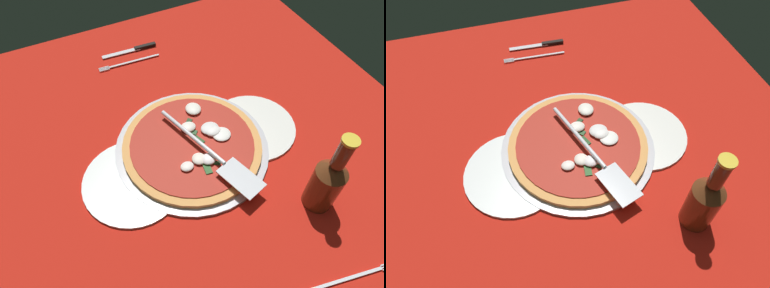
% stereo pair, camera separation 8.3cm
% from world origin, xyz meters
% --- Properties ---
extents(ground_plane, '(1.14, 1.14, 0.01)m').
position_xyz_m(ground_plane, '(0.00, 0.00, -0.00)').
color(ground_plane, red).
extents(checker_pattern, '(1.14, 1.14, 0.00)m').
position_xyz_m(checker_pattern, '(-0.00, 0.00, 0.00)').
color(checker_pattern, white).
rests_on(checker_pattern, ground_plane).
extents(pizza_pan, '(0.37, 0.37, 0.01)m').
position_xyz_m(pizza_pan, '(0.01, 0.02, 0.01)').
color(pizza_pan, '#B8B8C1').
rests_on(pizza_pan, ground_plane).
extents(dinner_plate_left, '(0.22, 0.22, 0.01)m').
position_xyz_m(dinner_plate_left, '(-0.16, 0.02, 0.01)').
color(dinner_plate_left, white).
rests_on(dinner_plate_left, ground_plane).
extents(dinner_plate_right, '(0.23, 0.23, 0.01)m').
position_xyz_m(dinner_plate_right, '(0.17, 0.04, 0.01)').
color(dinner_plate_right, white).
rests_on(dinner_plate_right, ground_plane).
extents(pizza, '(0.33, 0.33, 0.03)m').
position_xyz_m(pizza, '(0.01, 0.02, 0.02)').
color(pizza, '#E2984E').
rests_on(pizza, pizza_pan).
extents(pizza_server, '(0.12, 0.31, 0.01)m').
position_xyz_m(pizza_server, '(-0.01, 0.08, 0.04)').
color(pizza_server, silver).
rests_on(pizza_server, pizza).
extents(place_setting_near, '(0.21, 0.13, 0.01)m').
position_xyz_m(place_setting_near, '(0.02, -0.38, 0.00)').
color(place_setting_near, white).
rests_on(place_setting_near, ground_plane).
extents(beer_bottle, '(0.06, 0.06, 0.22)m').
position_xyz_m(beer_bottle, '(-0.17, 0.26, 0.08)').
color(beer_bottle, '#5C3018').
rests_on(beer_bottle, ground_plane).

